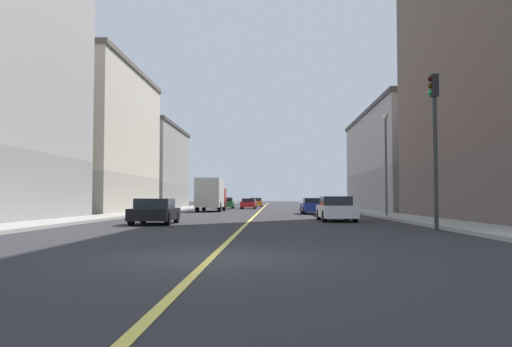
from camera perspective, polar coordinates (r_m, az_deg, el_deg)
name	(u,v)px	position (r m, az deg, el deg)	size (l,w,h in m)	color
ground_plane	(211,258)	(11.24, -4.94, -9.28)	(400.00, 400.00, 0.00)	#2B292D
sidewalk_left	(344,209)	(60.66, 9.69, -3.84)	(2.76, 168.00, 0.15)	#9E9B93
sidewalk_right	(180,209)	(61.07, -8.39, -3.84)	(2.76, 168.00, 0.15)	#9E9B93
lane_center_stripe	(262,209)	(60.12, 0.62, -3.95)	(0.16, 154.00, 0.01)	#E5D14C
building_left_mid	(403,161)	(56.33, 15.95, 1.33)	(8.49, 25.92, 10.33)	gray
building_right_midblock	(93,140)	(49.18, -17.58, 3.51)	(8.49, 18.61, 13.03)	#9D9688
building_right_distant	(146,167)	(68.05, -12.02, 0.69)	(8.49, 18.31, 10.54)	slate
traffic_light_left_near	(435,129)	(21.81, 19.08, 4.61)	(0.40, 0.32, 6.23)	#2D2D2D
street_lamp_left_near	(386,153)	(35.12, 14.13, 2.21)	(0.36, 0.36, 6.73)	#4C4C51
car_orange	(256,202)	(77.99, -0.04, -3.20)	(2.08, 4.49, 1.32)	orange
car_red	(249,204)	(62.48, -0.82, -3.34)	(1.84, 4.46, 1.25)	red
car_white	(336,209)	(29.41, 8.81, -3.90)	(1.92, 4.55, 1.38)	white
car_blue	(314,206)	(42.37, 6.39, -3.58)	(2.02, 4.52, 1.30)	#23389E
car_black	(155,211)	(26.10, -11.08, -4.12)	(2.02, 4.07, 1.27)	black
car_green	(226,203)	(63.10, -3.31, -3.31)	(1.91, 4.26, 1.36)	#1E6B38
box_truck	(211,194)	(50.14, -5.00, -2.31)	(2.37, 7.48, 3.14)	maroon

